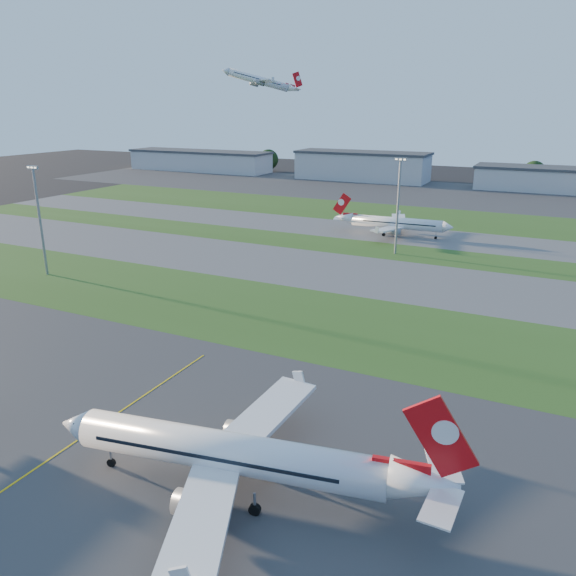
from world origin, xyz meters
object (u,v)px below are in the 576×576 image
Objects in this scene: light_mast_centre at (398,200)px; airliner_parked at (232,454)px; light_mast_west at (39,214)px; airliner_taxiing at (395,223)px.

airliner_parked is at bearing -83.54° from light_mast_centre.
light_mast_west is at bearing -141.34° from light_mast_centre.
light_mast_west is (-81.85, 48.70, 10.31)m from airliner_parked.
light_mast_centre reaches higher than airliner_taxiing.
airliner_taxiing is (-18.16, 126.88, -0.66)m from airliner_parked.
airliner_taxiing is at bearing 88.42° from airliner_parked.
light_mast_west is at bearing 47.89° from airliner_taxiing.
light_mast_centre is (70.00, 56.00, 0.00)m from light_mast_west.
airliner_taxiing is 1.36× the size of light_mast_west.
airliner_parked is at bearing -30.75° from light_mast_west.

